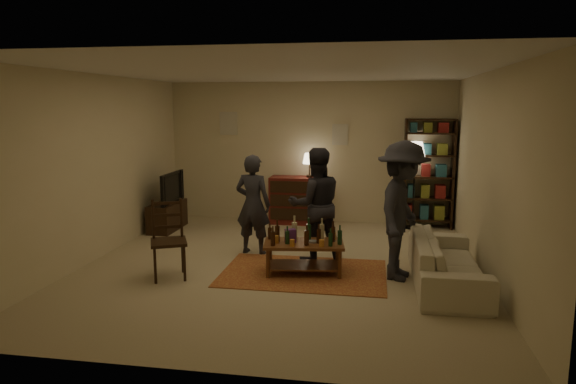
% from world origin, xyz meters
% --- Properties ---
extents(floor, '(6.00, 6.00, 0.00)m').
position_xyz_m(floor, '(0.00, 0.00, 0.00)').
color(floor, '#C6B793').
rests_on(floor, ground).
extents(room_shell, '(6.00, 6.00, 6.00)m').
position_xyz_m(room_shell, '(-0.65, 2.98, 1.81)').
color(room_shell, beige).
rests_on(room_shell, ground).
extents(rug, '(2.20, 1.50, 0.01)m').
position_xyz_m(rug, '(0.36, -0.27, 0.01)').
color(rug, maroon).
rests_on(rug, ground).
extents(coffee_table, '(1.13, 0.71, 0.77)m').
position_xyz_m(coffee_table, '(0.36, -0.27, 0.39)').
color(coffee_table, brown).
rests_on(coffee_table, ground).
extents(dining_chair, '(0.60, 0.60, 1.05)m').
position_xyz_m(dining_chair, '(-1.39, -0.68, 0.55)').
color(dining_chair, black).
rests_on(dining_chair, ground).
extents(tv_stand, '(0.40, 1.00, 1.06)m').
position_xyz_m(tv_stand, '(-2.44, 1.80, 0.38)').
color(tv_stand, black).
rests_on(tv_stand, ground).
extents(dresser, '(1.00, 0.50, 1.36)m').
position_xyz_m(dresser, '(-0.19, 2.71, 0.48)').
color(dresser, maroon).
rests_on(dresser, ground).
extents(bookshelf, '(0.90, 0.34, 2.02)m').
position_xyz_m(bookshelf, '(2.25, 2.78, 1.03)').
color(bookshelf, black).
rests_on(bookshelf, ground).
extents(floor_lamp, '(0.36, 0.36, 1.60)m').
position_xyz_m(floor_lamp, '(1.99, 2.65, 1.35)').
color(floor_lamp, black).
rests_on(floor_lamp, ground).
extents(sofa, '(0.81, 2.08, 0.61)m').
position_xyz_m(sofa, '(2.20, -0.40, 0.30)').
color(sofa, beige).
rests_on(sofa, ground).
extents(person_left, '(0.61, 0.45, 1.52)m').
position_xyz_m(person_left, '(-0.54, 0.57, 0.76)').
color(person_left, '#282830').
rests_on(person_left, ground).
extents(person_right, '(0.97, 0.87, 1.66)m').
position_xyz_m(person_right, '(0.44, 0.37, 0.83)').
color(person_right, '#232228').
rests_on(person_right, ground).
extents(person_by_sofa, '(0.94, 1.30, 1.81)m').
position_xyz_m(person_by_sofa, '(1.64, -0.25, 0.90)').
color(person_by_sofa, '#282830').
rests_on(person_by_sofa, ground).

